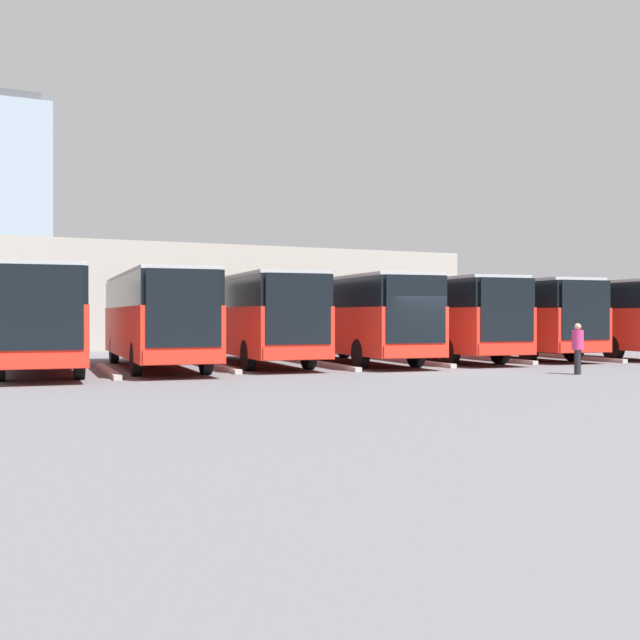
{
  "coord_description": "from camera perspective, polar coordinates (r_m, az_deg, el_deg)",
  "views": [
    {
      "loc": [
        14.89,
        22.45,
        1.86
      ],
      "look_at": [
        1.33,
        -5.66,
        1.69
      ],
      "focal_mm": 45.0,
      "sensor_mm": 36.0,
      "label": 1
    }
  ],
  "objects": [
    {
      "name": "curb_divider_0",
      "position": [
        36.02,
        17.63,
        -2.54
      ],
      "size": [
        0.88,
        6.26,
        0.15
      ],
      "primitive_type": "cube",
      "rotation": [
        0.0,
        0.0,
        -0.1
      ],
      "color": "#B2B2AD",
      "rests_on": "ground_plane"
    },
    {
      "name": "bus_0",
      "position": [
        38.55,
        18.04,
        0.28
      ],
      "size": [
        3.61,
        11.55,
        3.33
      ],
      "rotation": [
        0.0,
        0.0,
        -0.1
      ],
      "color": "red",
      "rests_on": "ground_plane"
    },
    {
      "name": "curb_divider_4",
      "position": [
        28.52,
        -7.33,
        -3.28
      ],
      "size": [
        0.88,
        6.26,
        0.15
      ],
      "primitive_type": "cube",
      "rotation": [
        0.0,
        0.0,
        -0.1
      ],
      "color": "#B2B2AD",
      "rests_on": "ground_plane"
    },
    {
      "name": "station_building",
      "position": [
        50.47,
        -8.59,
        1.56
      ],
      "size": [
        30.94,
        14.1,
        5.87
      ],
      "color": "#A8A399",
      "rests_on": "ground_plane"
    },
    {
      "name": "bus_5",
      "position": [
        28.8,
        -11.64,
        0.29
      ],
      "size": [
        3.61,
        11.55,
        3.33
      ],
      "rotation": [
        0.0,
        0.0,
        -0.1
      ],
      "color": "red",
      "rests_on": "ground_plane"
    },
    {
      "name": "curb_divider_5",
      "position": [
        26.8,
        -14.84,
        -3.52
      ],
      "size": [
        0.88,
        6.26,
        0.15
      ],
      "primitive_type": "cube",
      "rotation": [
        0.0,
        0.0,
        -0.1
      ],
      "color": "#B2B2AD",
      "rests_on": "ground_plane"
    },
    {
      "name": "bus_1",
      "position": [
        36.44,
        12.88,
        0.29
      ],
      "size": [
        3.61,
        11.55,
        3.33
      ],
      "rotation": [
        0.0,
        0.0,
        -0.1
      ],
      "color": "red",
      "rests_on": "ground_plane"
    },
    {
      "name": "curb_divider_3",
      "position": [
        29.37,
        0.41,
        -3.17
      ],
      "size": [
        0.88,
        6.26,
        0.15
      ],
      "primitive_type": "cube",
      "rotation": [
        0.0,
        0.0,
        -0.1
      ],
      "color": "#B2B2AD",
      "rests_on": "ground_plane"
    },
    {
      "name": "office_tower",
      "position": [
        215.96,
        -20.95,
        7.2
      ],
      "size": [
        16.67,
        16.67,
        56.88
      ],
      "color": "#93A8B7",
      "rests_on": "ground_plane"
    },
    {
      "name": "bus_3",
      "position": [
        31.7,
        2.26,
        0.3
      ],
      "size": [
        3.61,
        11.55,
        3.33
      ],
      "rotation": [
        0.0,
        0.0,
        -0.1
      ],
      "color": "red",
      "rests_on": "ground_plane"
    },
    {
      "name": "curb_divider_2",
      "position": [
        31.47,
        6.69,
        -2.94
      ],
      "size": [
        0.88,
        6.26,
        0.15
      ],
      "primitive_type": "cube",
      "rotation": [
        0.0,
        0.0,
        -0.1
      ],
      "color": "#B2B2AD",
      "rests_on": "ground_plane"
    },
    {
      "name": "bus_4",
      "position": [
        30.7,
        -4.85,
        0.3
      ],
      "size": [
        3.61,
        11.55,
        3.33
      ],
      "rotation": [
        0.0,
        0.0,
        -0.1
      ],
      "color": "red",
      "rests_on": "ground_plane"
    },
    {
      "name": "bus_6",
      "position": [
        27.83,
        -19.37,
        0.28
      ],
      "size": [
        3.61,
        11.55,
        3.33
      ],
      "rotation": [
        0.0,
        0.0,
        -0.1
      ],
      "color": "red",
      "rests_on": "ground_plane"
    },
    {
      "name": "ground_plane",
      "position": [
        27.0,
        7.79,
        -3.64
      ],
      "size": [
        600.0,
        600.0,
        0.0
      ],
      "primitive_type": "plane",
      "color": "#5B5B60"
    },
    {
      "name": "bus_2",
      "position": [
        33.89,
        7.97,
        0.3
      ],
      "size": [
        3.61,
        11.55,
        3.33
      ],
      "rotation": [
        0.0,
        0.0,
        -0.1
      ],
      "color": "red",
      "rests_on": "ground_plane"
    },
    {
      "name": "curb_divider_1",
      "position": [
        33.95,
        12.05,
        -2.71
      ],
      "size": [
        0.88,
        6.26,
        0.15
      ],
      "primitive_type": "cube",
      "rotation": [
        0.0,
        0.0,
        -0.1
      ],
      "color": "#B2B2AD",
      "rests_on": "ground_plane"
    },
    {
      "name": "pedestrian",
      "position": [
        26.61,
        17.85,
        -1.84
      ],
      "size": [
        0.5,
        0.5,
        1.62
      ],
      "rotation": [
        0.0,
        0.0,
        0.66
      ],
      "color": "black",
      "rests_on": "ground_plane"
    }
  ]
}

